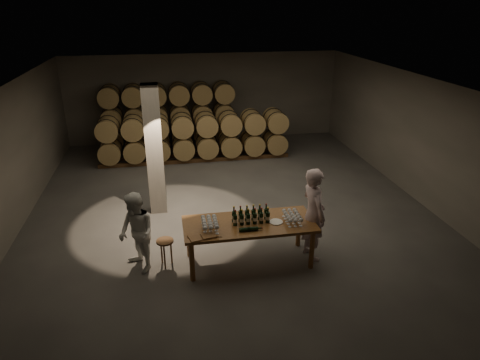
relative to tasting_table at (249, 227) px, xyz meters
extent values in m
plane|color=#4B4846|center=(0.00, 2.50, -0.80)|extent=(12.00, 12.00, 0.00)
plane|color=#605E59|center=(0.00, 2.50, 2.40)|extent=(12.00, 12.00, 0.00)
plane|color=#615D53|center=(0.00, 8.50, 0.80)|extent=(10.00, 0.00, 10.00)
plane|color=#615D53|center=(0.00, -3.50, 0.80)|extent=(10.00, 0.00, 10.00)
plane|color=#615D53|center=(-5.00, 2.50, 0.80)|extent=(0.00, 12.00, 12.00)
plane|color=#615D53|center=(5.00, 2.50, 0.80)|extent=(0.00, 12.00, 12.00)
cube|color=gray|center=(-1.80, 2.70, 0.80)|extent=(0.40, 0.40, 3.20)
cylinder|color=brown|center=(-1.18, -0.43, -0.38)|extent=(0.10, 0.10, 0.84)
cylinder|color=brown|center=(1.18, -0.43, -0.38)|extent=(0.10, 0.10, 0.84)
cylinder|color=brown|center=(-1.18, 0.43, -0.38)|extent=(0.10, 0.10, 0.84)
cylinder|color=brown|center=(1.18, 0.43, -0.38)|extent=(0.10, 0.10, 0.84)
cube|color=brown|center=(0.00, 0.00, 0.07)|extent=(2.60, 1.10, 0.06)
cube|color=brown|center=(-1.35, 7.40, -0.74)|extent=(4.70, 0.10, 0.12)
cube|color=brown|center=(-1.35, 8.00, -0.74)|extent=(4.70, 0.10, 0.12)
cylinder|color=#A07E48|center=(-3.30, 7.70, -0.33)|extent=(0.70, 0.95, 0.70)
cylinder|color=black|center=(-3.30, 7.44, -0.33)|extent=(0.73, 0.04, 0.73)
cylinder|color=black|center=(-3.30, 7.96, -0.33)|extent=(0.73, 0.04, 0.73)
cylinder|color=#A07E48|center=(-2.52, 7.70, -0.33)|extent=(0.70, 0.95, 0.70)
cylinder|color=black|center=(-2.52, 7.44, -0.33)|extent=(0.73, 0.04, 0.73)
cylinder|color=black|center=(-2.52, 7.96, -0.33)|extent=(0.73, 0.04, 0.73)
cylinder|color=#A07E48|center=(-1.74, 7.70, -0.33)|extent=(0.70, 0.95, 0.70)
cylinder|color=black|center=(-1.74, 7.44, -0.33)|extent=(0.73, 0.04, 0.73)
cylinder|color=black|center=(-1.74, 7.96, -0.33)|extent=(0.73, 0.04, 0.73)
cylinder|color=#A07E48|center=(-0.96, 7.70, -0.33)|extent=(0.70, 0.95, 0.70)
cylinder|color=black|center=(-0.96, 7.44, -0.33)|extent=(0.73, 0.04, 0.73)
cylinder|color=black|center=(-0.96, 7.96, -0.33)|extent=(0.73, 0.04, 0.73)
cylinder|color=#A07E48|center=(-0.18, 7.70, -0.33)|extent=(0.70, 0.95, 0.70)
cylinder|color=black|center=(-0.18, 7.44, -0.33)|extent=(0.73, 0.04, 0.73)
cylinder|color=black|center=(-0.18, 7.96, -0.33)|extent=(0.73, 0.04, 0.73)
cylinder|color=#A07E48|center=(0.60, 7.70, -0.33)|extent=(0.70, 0.95, 0.70)
cylinder|color=black|center=(0.60, 7.44, -0.33)|extent=(0.73, 0.04, 0.73)
cylinder|color=black|center=(0.60, 7.96, -0.33)|extent=(0.73, 0.04, 0.73)
cylinder|color=#A07E48|center=(-3.30, 7.70, 0.41)|extent=(0.70, 0.95, 0.70)
cylinder|color=black|center=(-3.30, 7.44, 0.41)|extent=(0.73, 0.04, 0.73)
cylinder|color=black|center=(-3.30, 7.96, 0.41)|extent=(0.73, 0.04, 0.73)
cylinder|color=#A07E48|center=(-2.52, 7.70, 0.41)|extent=(0.70, 0.95, 0.70)
cylinder|color=black|center=(-2.52, 7.44, 0.41)|extent=(0.73, 0.04, 0.73)
cylinder|color=black|center=(-2.52, 7.96, 0.41)|extent=(0.73, 0.04, 0.73)
cylinder|color=#A07E48|center=(-1.74, 7.70, 0.41)|extent=(0.70, 0.95, 0.70)
cylinder|color=black|center=(-1.74, 7.44, 0.41)|extent=(0.73, 0.04, 0.73)
cylinder|color=black|center=(-1.74, 7.96, 0.41)|extent=(0.73, 0.04, 0.73)
cylinder|color=#A07E48|center=(-0.96, 7.70, 0.41)|extent=(0.70, 0.95, 0.70)
cylinder|color=black|center=(-0.96, 7.44, 0.41)|extent=(0.73, 0.04, 0.73)
cylinder|color=black|center=(-0.96, 7.96, 0.41)|extent=(0.73, 0.04, 0.73)
cylinder|color=#A07E48|center=(-0.18, 7.70, 0.41)|extent=(0.70, 0.95, 0.70)
cylinder|color=black|center=(-0.18, 7.44, 0.41)|extent=(0.73, 0.04, 0.73)
cylinder|color=black|center=(-0.18, 7.96, 0.41)|extent=(0.73, 0.04, 0.73)
cylinder|color=#A07E48|center=(0.60, 7.70, 0.41)|extent=(0.70, 0.95, 0.70)
cylinder|color=black|center=(0.60, 7.44, 0.41)|extent=(0.73, 0.04, 0.73)
cylinder|color=black|center=(0.60, 7.96, 0.41)|extent=(0.73, 0.04, 0.73)
cylinder|color=#A07E48|center=(-3.30, 7.70, 1.15)|extent=(0.70, 0.95, 0.70)
cylinder|color=black|center=(-3.30, 7.44, 1.15)|extent=(0.73, 0.04, 0.73)
cylinder|color=black|center=(-3.30, 7.96, 1.15)|extent=(0.73, 0.04, 0.73)
cylinder|color=#A07E48|center=(-2.52, 7.70, 1.15)|extent=(0.70, 0.95, 0.70)
cylinder|color=black|center=(-2.52, 7.44, 1.15)|extent=(0.73, 0.04, 0.73)
cylinder|color=black|center=(-2.52, 7.96, 1.15)|extent=(0.73, 0.04, 0.73)
cylinder|color=#A07E48|center=(-1.74, 7.70, 1.15)|extent=(0.70, 0.95, 0.70)
cylinder|color=black|center=(-1.74, 7.44, 1.15)|extent=(0.73, 0.04, 0.73)
cylinder|color=black|center=(-1.74, 7.96, 1.15)|extent=(0.73, 0.04, 0.73)
cylinder|color=#A07E48|center=(-0.96, 7.70, 1.15)|extent=(0.70, 0.95, 0.70)
cylinder|color=black|center=(-0.96, 7.44, 1.15)|extent=(0.73, 0.04, 0.73)
cylinder|color=black|center=(-0.96, 7.96, 1.15)|extent=(0.73, 0.04, 0.73)
cylinder|color=#A07E48|center=(-0.18, 7.70, 1.15)|extent=(0.70, 0.95, 0.70)
cylinder|color=black|center=(-0.18, 7.44, 1.15)|extent=(0.73, 0.04, 0.73)
cylinder|color=black|center=(-0.18, 7.96, 1.15)|extent=(0.73, 0.04, 0.73)
cylinder|color=#A07E48|center=(0.60, 7.70, 1.15)|extent=(0.70, 0.95, 0.70)
cylinder|color=black|center=(0.60, 7.44, 1.15)|extent=(0.73, 0.04, 0.73)
cylinder|color=black|center=(0.60, 7.96, 1.15)|extent=(0.73, 0.04, 0.73)
cube|color=brown|center=(-0.57, 6.00, -0.74)|extent=(6.26, 0.10, 0.12)
cube|color=brown|center=(-0.57, 6.60, -0.74)|extent=(6.26, 0.10, 0.12)
cylinder|color=#A07E48|center=(-3.30, 6.30, -0.33)|extent=(0.70, 0.95, 0.70)
cylinder|color=black|center=(-3.30, 6.04, -0.33)|extent=(0.73, 0.04, 0.73)
cylinder|color=black|center=(-3.30, 6.56, -0.33)|extent=(0.73, 0.04, 0.73)
cylinder|color=#A07E48|center=(-2.52, 6.30, -0.33)|extent=(0.70, 0.95, 0.70)
cylinder|color=black|center=(-2.52, 6.04, -0.33)|extent=(0.73, 0.04, 0.73)
cylinder|color=black|center=(-2.52, 6.56, -0.33)|extent=(0.73, 0.04, 0.73)
cylinder|color=#A07E48|center=(-1.74, 6.30, -0.33)|extent=(0.70, 0.95, 0.70)
cylinder|color=black|center=(-1.74, 6.04, -0.33)|extent=(0.73, 0.04, 0.73)
cylinder|color=black|center=(-1.74, 6.56, -0.33)|extent=(0.73, 0.04, 0.73)
cylinder|color=#A07E48|center=(-0.96, 6.30, -0.33)|extent=(0.70, 0.95, 0.70)
cylinder|color=black|center=(-0.96, 6.04, -0.33)|extent=(0.73, 0.04, 0.73)
cylinder|color=black|center=(-0.96, 6.56, -0.33)|extent=(0.73, 0.04, 0.73)
cylinder|color=#A07E48|center=(-0.18, 6.30, -0.33)|extent=(0.70, 0.95, 0.70)
cylinder|color=black|center=(-0.18, 6.04, -0.33)|extent=(0.73, 0.04, 0.73)
cylinder|color=black|center=(-0.18, 6.56, -0.33)|extent=(0.73, 0.04, 0.73)
cylinder|color=#A07E48|center=(0.60, 6.30, -0.33)|extent=(0.70, 0.95, 0.70)
cylinder|color=black|center=(0.60, 6.04, -0.33)|extent=(0.73, 0.04, 0.73)
cylinder|color=black|center=(0.60, 6.56, -0.33)|extent=(0.73, 0.04, 0.73)
cylinder|color=#A07E48|center=(1.38, 6.30, -0.33)|extent=(0.70, 0.95, 0.70)
cylinder|color=black|center=(1.38, 6.04, -0.33)|extent=(0.73, 0.04, 0.73)
cylinder|color=black|center=(1.38, 6.56, -0.33)|extent=(0.73, 0.04, 0.73)
cylinder|color=#A07E48|center=(2.16, 6.30, -0.33)|extent=(0.70, 0.95, 0.70)
cylinder|color=black|center=(2.16, 6.04, -0.33)|extent=(0.73, 0.04, 0.73)
cylinder|color=black|center=(2.16, 6.56, -0.33)|extent=(0.73, 0.04, 0.73)
cylinder|color=#A07E48|center=(-3.30, 6.30, 0.41)|extent=(0.70, 0.95, 0.70)
cylinder|color=black|center=(-3.30, 6.04, 0.41)|extent=(0.73, 0.04, 0.73)
cylinder|color=black|center=(-3.30, 6.56, 0.41)|extent=(0.73, 0.04, 0.73)
cylinder|color=#A07E48|center=(-2.52, 6.30, 0.41)|extent=(0.70, 0.95, 0.70)
cylinder|color=black|center=(-2.52, 6.04, 0.41)|extent=(0.73, 0.04, 0.73)
cylinder|color=black|center=(-2.52, 6.56, 0.41)|extent=(0.73, 0.04, 0.73)
cylinder|color=#A07E48|center=(-1.74, 6.30, 0.41)|extent=(0.70, 0.95, 0.70)
cylinder|color=black|center=(-1.74, 6.04, 0.41)|extent=(0.73, 0.04, 0.73)
cylinder|color=black|center=(-1.74, 6.56, 0.41)|extent=(0.73, 0.04, 0.73)
cylinder|color=#A07E48|center=(-0.96, 6.30, 0.41)|extent=(0.70, 0.95, 0.70)
cylinder|color=black|center=(-0.96, 6.04, 0.41)|extent=(0.73, 0.04, 0.73)
cylinder|color=black|center=(-0.96, 6.56, 0.41)|extent=(0.73, 0.04, 0.73)
cylinder|color=#A07E48|center=(-0.18, 6.30, 0.41)|extent=(0.70, 0.95, 0.70)
cylinder|color=black|center=(-0.18, 6.04, 0.41)|extent=(0.73, 0.04, 0.73)
cylinder|color=black|center=(-0.18, 6.56, 0.41)|extent=(0.73, 0.04, 0.73)
cylinder|color=#A07E48|center=(0.60, 6.30, 0.41)|extent=(0.70, 0.95, 0.70)
cylinder|color=black|center=(0.60, 6.04, 0.41)|extent=(0.73, 0.04, 0.73)
cylinder|color=black|center=(0.60, 6.56, 0.41)|extent=(0.73, 0.04, 0.73)
cylinder|color=#A07E48|center=(1.38, 6.30, 0.41)|extent=(0.70, 0.95, 0.70)
cylinder|color=black|center=(1.38, 6.04, 0.41)|extent=(0.73, 0.04, 0.73)
cylinder|color=black|center=(1.38, 6.56, 0.41)|extent=(0.73, 0.04, 0.73)
cylinder|color=#A07E48|center=(2.16, 6.30, 0.41)|extent=(0.70, 0.95, 0.70)
cylinder|color=black|center=(2.16, 6.04, 0.41)|extent=(0.73, 0.04, 0.73)
cylinder|color=black|center=(2.16, 6.56, 0.41)|extent=(0.73, 0.04, 0.73)
cylinder|color=black|center=(-0.29, -0.05, 0.22)|extent=(0.08, 0.08, 0.23)
cylinder|color=silver|center=(-0.29, -0.05, 0.21)|extent=(0.08, 0.08, 0.07)
cylinder|color=black|center=(-0.29, -0.05, 0.38)|extent=(0.03, 0.03, 0.09)
cylinder|color=yellow|center=(-0.29, -0.05, 0.43)|extent=(0.03, 0.03, 0.03)
cylinder|color=black|center=(-0.29, 0.10, 0.22)|extent=(0.08, 0.08, 0.23)
cylinder|color=silver|center=(-0.29, 0.10, 0.21)|extent=(0.08, 0.08, 0.07)
cylinder|color=black|center=(-0.29, 0.10, 0.38)|extent=(0.03, 0.03, 0.09)
cylinder|color=maroon|center=(-0.29, 0.10, 0.43)|extent=(0.03, 0.03, 0.03)
cylinder|color=black|center=(-0.16, -0.05, 0.22)|extent=(0.08, 0.08, 0.23)
cylinder|color=silver|center=(-0.16, -0.05, 0.21)|extent=(0.08, 0.08, 0.07)
cylinder|color=black|center=(-0.16, -0.05, 0.38)|extent=(0.03, 0.03, 0.09)
cylinder|color=maroon|center=(-0.16, -0.05, 0.43)|extent=(0.03, 0.03, 0.03)
cylinder|color=black|center=(-0.16, 0.10, 0.22)|extent=(0.08, 0.08, 0.23)
cylinder|color=silver|center=(-0.16, 0.10, 0.21)|extent=(0.08, 0.08, 0.07)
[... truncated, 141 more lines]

